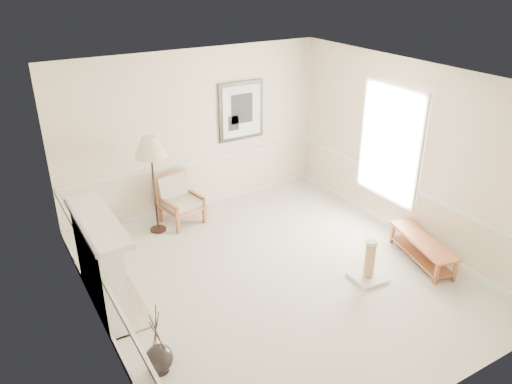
{
  "coord_description": "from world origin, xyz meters",
  "views": [
    {
      "loc": [
        -3.4,
        -5.12,
        4.26
      ],
      "look_at": [
        0.07,
        0.7,
        1.07
      ],
      "focal_mm": 35.0,
      "sensor_mm": 36.0,
      "label": 1
    }
  ],
  "objects_px": {
    "bench": "(423,246)",
    "floor_vase": "(159,359)",
    "scratching_post": "(369,267)",
    "armchair": "(178,197)",
    "floor_lamp": "(151,150)"
  },
  "relations": [
    {
      "from": "armchair",
      "to": "bench",
      "type": "xyz_separation_m",
      "value": [
        2.7,
        -3.14,
        -0.2
      ]
    },
    {
      "from": "floor_lamp",
      "to": "scratching_post",
      "type": "relative_size",
      "value": 2.61
    },
    {
      "from": "bench",
      "to": "armchair",
      "type": "bearing_deg",
      "value": 130.68
    },
    {
      "from": "armchair",
      "to": "scratching_post",
      "type": "bearing_deg",
      "value": -72.8
    },
    {
      "from": "bench",
      "to": "floor_vase",
      "type": "bearing_deg",
      "value": -178.71
    },
    {
      "from": "floor_lamp",
      "to": "scratching_post",
      "type": "distance_m",
      "value": 3.85
    },
    {
      "from": "floor_vase",
      "to": "bench",
      "type": "relative_size",
      "value": 0.67
    },
    {
      "from": "floor_vase",
      "to": "scratching_post",
      "type": "distance_m",
      "value": 3.26
    },
    {
      "from": "floor_lamp",
      "to": "scratching_post",
      "type": "bearing_deg",
      "value": -54.39
    },
    {
      "from": "floor_vase",
      "to": "scratching_post",
      "type": "height_order",
      "value": "floor_vase"
    },
    {
      "from": "armchair",
      "to": "floor_vase",
      "type": "bearing_deg",
      "value": -127.25
    },
    {
      "from": "bench",
      "to": "scratching_post",
      "type": "height_order",
      "value": "scratching_post"
    },
    {
      "from": "scratching_post",
      "to": "floor_lamp",
      "type": "bearing_deg",
      "value": 125.61
    },
    {
      "from": "armchair",
      "to": "bench",
      "type": "bearing_deg",
      "value": -60.19
    },
    {
      "from": "bench",
      "to": "scratching_post",
      "type": "distance_m",
      "value": 1.05
    }
  ]
}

